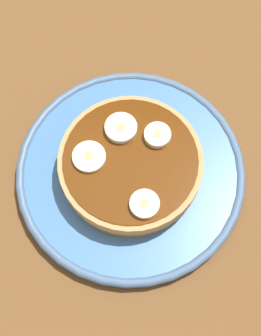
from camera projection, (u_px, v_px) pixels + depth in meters
The scene contains 7 objects.
ground_plane at pixel (130, 180), 58.75cm from camera, with size 140.00×140.00×3.00cm, color brown.
plate at pixel (130, 173), 56.48cm from camera, with size 25.78×25.78×1.75cm.
pancake_stack at pixel (131, 165), 54.46cm from camera, with size 15.58×16.13×3.35cm.
banana_slice_0 at pixel (145, 204), 50.82cm from camera, with size 3.09×3.09×0.85cm.
banana_slice_1 at pixel (121, 128), 53.92cm from camera, with size 3.52×3.52×0.96cm.
banana_slice_2 at pixel (89, 154), 52.93cm from camera, with size 3.56×3.56×0.73cm.
banana_slice_3 at pixel (157, 135), 53.60cm from camera, with size 2.91×2.91×0.96cm.
Camera 1 is at (20.32, 0.91, 53.63)cm, focal length 53.56 mm.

